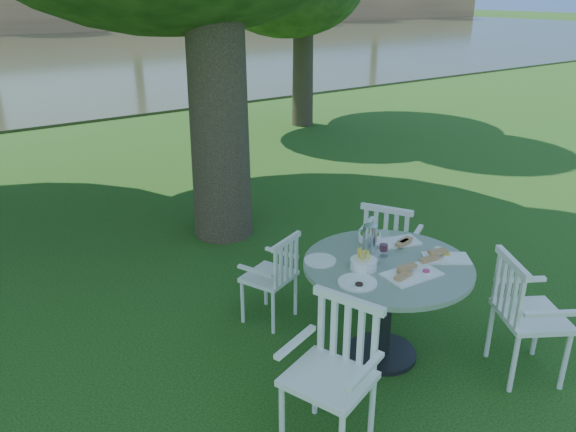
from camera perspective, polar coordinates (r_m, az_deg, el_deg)
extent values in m
plane|color=#10350B|center=(5.34, 1.25, -9.15)|extent=(140.00, 140.00, 0.00)
cylinder|color=black|center=(4.76, 9.45, -13.55)|extent=(0.56, 0.56, 0.04)
cylinder|color=black|center=(4.54, 9.76, -9.45)|extent=(0.12, 0.12, 0.76)
cylinder|color=gray|center=(4.35, 10.10, -4.97)|extent=(1.29, 1.29, 0.04)
cylinder|color=white|center=(5.70, 12.69, -4.90)|extent=(0.04, 0.04, 0.47)
cylinder|color=white|center=(5.79, 8.65, -4.16)|extent=(0.04, 0.04, 0.47)
cylinder|color=white|center=(5.37, 11.75, -6.58)|extent=(0.04, 0.04, 0.47)
cylinder|color=white|center=(5.46, 7.47, -5.76)|extent=(0.04, 0.04, 0.47)
cube|color=white|center=(5.46, 10.32, -2.93)|extent=(0.62, 0.64, 0.04)
cube|color=white|center=(5.19, 9.86, -1.62)|extent=(0.28, 0.44, 0.48)
cylinder|color=white|center=(5.28, -2.28, -7.03)|extent=(0.03, 0.03, 0.41)
cylinder|color=white|center=(5.02, -4.65, -8.71)|extent=(0.03, 0.03, 0.41)
cylinder|color=white|center=(5.12, 0.76, -7.98)|extent=(0.03, 0.03, 0.41)
cylinder|color=white|center=(4.86, -1.52, -9.79)|extent=(0.03, 0.03, 0.41)
cube|color=white|center=(4.96, -1.95, -6.14)|extent=(0.53, 0.51, 0.04)
cube|color=white|center=(4.78, -0.18, -4.68)|extent=(0.40, 0.19, 0.42)
cylinder|color=white|center=(3.79, -0.63, -19.72)|extent=(0.04, 0.04, 0.49)
cylinder|color=white|center=(4.03, 2.78, -16.67)|extent=(0.04, 0.04, 0.49)
cylinder|color=white|center=(3.87, 8.52, -18.85)|extent=(0.04, 0.04, 0.49)
cube|color=white|center=(3.65, 4.12, -16.19)|extent=(0.60, 0.63, 0.04)
cube|color=white|center=(3.67, 6.04, -11.62)|extent=(0.21, 0.49, 0.50)
cylinder|color=white|center=(4.69, 26.33, -13.11)|extent=(0.04, 0.04, 0.48)
cylinder|color=white|center=(5.00, 23.95, -10.41)|extent=(0.04, 0.04, 0.48)
cylinder|color=white|center=(4.52, 21.96, -13.76)|extent=(0.04, 0.04, 0.48)
cylinder|color=white|center=(4.84, 19.82, -10.89)|extent=(0.04, 0.04, 0.48)
cube|color=white|center=(4.62, 23.50, -9.28)|extent=(0.64, 0.66, 0.04)
cube|color=white|center=(4.42, 21.45, -7.04)|extent=(0.29, 0.45, 0.49)
cube|color=white|center=(4.20, 12.46, -5.79)|extent=(0.43, 0.28, 0.02)
cube|color=white|center=(4.50, 15.77, -4.14)|extent=(0.40, 0.37, 0.01)
cube|color=white|center=(4.68, 11.02, -2.61)|extent=(0.40, 0.30, 0.02)
cylinder|color=white|center=(4.02, 7.06, -6.71)|extent=(0.28, 0.28, 0.01)
cylinder|color=white|center=(4.31, 3.29, -4.53)|extent=(0.25, 0.25, 0.01)
cylinder|color=white|center=(4.21, 7.69, -4.87)|extent=(0.20, 0.20, 0.08)
cylinder|color=white|center=(4.68, 8.28, -2.14)|extent=(0.19, 0.19, 0.06)
cylinder|color=silver|center=(4.45, 8.32, -2.29)|extent=(0.11, 0.11, 0.22)
cylinder|color=white|center=(4.40, 9.71, -2.80)|extent=(0.08, 0.08, 0.21)
cylinder|color=white|center=(4.29, 8.93, -4.13)|extent=(0.06, 0.06, 0.11)
cylinder|color=white|center=(4.14, 8.34, -5.08)|extent=(0.07, 0.07, 0.12)
cylinder|color=white|center=(4.22, 13.83, -5.67)|extent=(0.06, 0.06, 0.03)
cylinder|color=white|center=(4.51, 15.79, -3.96)|extent=(0.07, 0.07, 0.03)
cylinder|color=white|center=(4.59, 14.99, -3.41)|extent=(0.06, 0.06, 0.03)
cylinder|color=white|center=(3.95, 7.22, -7.14)|extent=(0.06, 0.06, 0.03)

